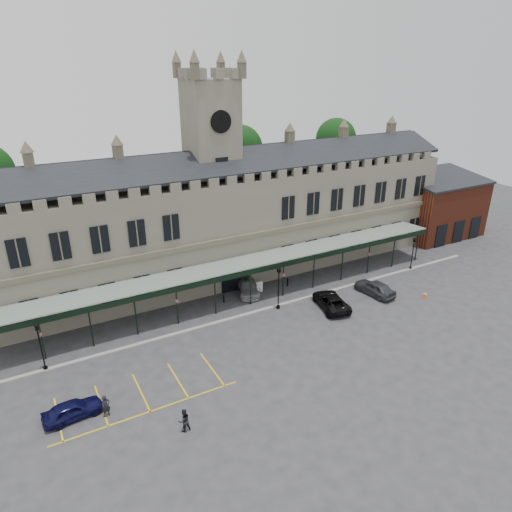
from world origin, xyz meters
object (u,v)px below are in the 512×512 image
car_taxi (247,286)px  person_b (184,420)px  lamp_post_left (40,342)px  car_left_a (72,410)px  lamp_post_right (413,250)px  person_a (106,406)px  sign_board (260,287)px  car_van (331,301)px  lamp_post_mid (279,283)px  clock_tower (212,165)px  station_building (215,223)px  traffic_cone (425,295)px  car_right_a (375,288)px

car_taxi → person_b: bearing=-111.7°
lamp_post_left → car_left_a: (1.18, -6.94, -2.02)m
lamp_post_right → person_a: 39.13m
car_taxi → lamp_post_left: bearing=-150.7°
sign_board → car_van: bearing=-40.6°
lamp_post_mid → person_a: lamp_post_mid is taller
car_taxi → lamp_post_right: bearing=6.2°
clock_tower → lamp_post_mid: 15.11m
station_building → lamp_post_left: bearing=-152.9°
car_left_a → person_a: size_ratio=2.35×
traffic_cone → sign_board: 17.97m
station_building → person_b: 26.10m
car_taxi → car_right_a: car_right_a is taller
traffic_cone → person_b: bearing=-169.0°
lamp_post_left → lamp_post_mid: (22.28, -0.52, 0.17)m
lamp_post_mid → sign_board: lamp_post_mid is taller
person_b → lamp_post_left: bearing=-61.0°
lamp_post_left → lamp_post_right: bearing=-0.1°
traffic_cone → car_left_a: bearing=-178.8°
car_left_a → car_taxi: (19.99, 11.17, 0.03)m
lamp_post_left → lamp_post_right: lamp_post_left is taller
lamp_post_left → traffic_cone: lamp_post_left is taller
lamp_post_right → car_right_a: size_ratio=0.89×
car_right_a → person_b: person_b is taller
lamp_post_left → traffic_cone: size_ratio=6.59×
lamp_post_right → car_taxi: 20.98m
car_right_a → person_b: 26.97m
traffic_cone → car_taxi: (-16.26, 10.41, 0.39)m
lamp_post_right → clock_tower: bearing=154.0°
lamp_post_left → car_van: (27.17, -2.98, -1.97)m
lamp_post_left → lamp_post_mid: bearing=-1.3°
traffic_cone → sign_board: bearing=146.9°
lamp_post_mid → car_right_a: bearing=-12.5°
car_left_a → person_a: (2.16, -0.97, 0.17)m
station_building → traffic_cone: station_building is taller
station_building → traffic_cone: (17.26, -16.51, -6.13)m
lamp_post_mid → person_a: (-18.94, -7.39, -2.01)m
clock_tower → person_a: clock_tower is taller
lamp_post_right → traffic_cone: (-4.20, -6.12, -2.19)m
car_van → car_left_a: bearing=21.3°
car_taxi → car_left_a: bearing=-132.8°
car_left_a → person_a: bearing=-119.0°
lamp_post_right → person_a: size_ratio=2.43×
clock_tower → sign_board: size_ratio=20.00×
sign_board → station_building: bearing=121.6°
station_building → lamp_post_mid: station_building is taller
station_building → lamp_post_right: station_building is taller
car_left_a → person_a: 2.37m
car_van → sign_board: bearing=-41.4°
lamp_post_right → lamp_post_mid: bearing=-178.7°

